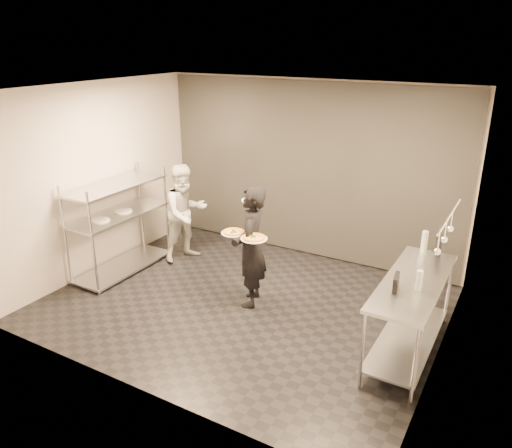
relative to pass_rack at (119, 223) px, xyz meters
The scene contains 13 objects.
room_shell 2.53m from the pass_rack, 28.77° to the left, with size 5.00×4.00×2.80m.
pass_rack is the anchor object (origin of this frame).
prep_counter 4.33m from the pass_rack, ahead, with size 0.60×1.80×0.92m.
utensil_rail 4.64m from the pass_rack, ahead, with size 0.07×1.20×0.31m.
waiter 2.23m from the pass_rack, ahead, with size 0.59×0.39×1.63m, color black.
chef 1.03m from the pass_rack, 54.41° to the left, with size 0.75×0.59×1.55m, color silver.
pizza_plate_near 2.09m from the pass_rack, ahead, with size 0.31×0.31×0.05m.
pizza_plate_far 2.41m from the pass_rack, ahead, with size 0.33×0.33×0.05m.
salad_plate 2.22m from the pass_rack, 10.00° to the left, with size 0.30×0.30×0.07m.
pos_monitor 4.23m from the pass_rack, ahead, with size 0.05×0.23×0.17m, color black.
bottle_green 4.33m from the pass_rack, 10.70° to the left, with size 0.08×0.08×0.27m, color gray.
bottle_clear 4.43m from the pass_rack, ahead, with size 0.06×0.06×0.22m, color gray.
bottle_dark 4.49m from the pass_rack, 10.31° to the left, with size 0.07×0.07×0.25m, color black.
Camera 1 is at (3.09, -5.03, 3.39)m, focal length 35.00 mm.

